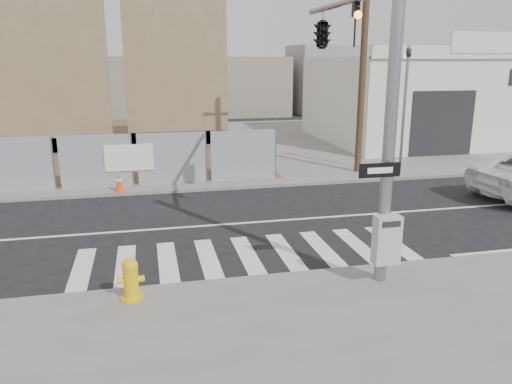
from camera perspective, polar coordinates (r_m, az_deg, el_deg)
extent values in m
plane|color=black|center=(15.04, -2.92, -3.68)|extent=(100.00, 100.00, 0.00)
cube|color=slate|center=(28.55, -7.72, 5.26)|extent=(50.00, 20.00, 0.12)
cylinder|color=gray|center=(10.53, 15.15, 7.99)|extent=(0.26, 0.26, 7.00)
cylinder|color=gray|center=(12.89, 10.30, 20.60)|extent=(0.14, 5.20, 0.14)
cube|color=#B2B2AF|center=(10.82, 14.71, -5.31)|extent=(0.55, 0.30, 1.05)
cube|color=black|center=(10.43, 13.96, 2.43)|extent=(0.90, 0.03, 0.30)
cube|color=silver|center=(10.42, 14.01, 2.41)|extent=(0.55, 0.01, 0.12)
imported|color=black|center=(12.29, 11.30, 18.26)|extent=(0.16, 0.20, 1.00)
imported|color=black|center=(14.33, 7.61, 17.90)|extent=(0.53, 2.48, 1.00)
cylinder|color=gray|center=(21.45, 16.55, 8.77)|extent=(0.12, 0.12, 5.20)
imported|color=black|center=(21.35, 17.06, 15.45)|extent=(0.16, 0.20, 1.00)
cube|color=brown|center=(27.46, -22.89, 12.39)|extent=(6.00, 0.50, 8.00)
cube|color=brown|center=(28.17, -22.02, 5.12)|extent=(6.00, 1.30, 0.80)
cube|color=brown|center=(28.13, -9.06, 13.38)|extent=(5.50, 0.50, 8.00)
cube|color=brown|center=(28.84, -8.82, 6.24)|extent=(5.50, 1.30, 0.80)
cube|color=silver|center=(31.70, 18.80, 10.04)|extent=(12.00, 10.00, 4.80)
cube|color=silver|center=(27.47, 24.77, 14.30)|extent=(12.00, 0.30, 0.60)
cube|color=silver|center=(27.44, 24.94, 15.22)|extent=(4.00, 0.30, 1.00)
cube|color=black|center=(26.49, 20.51, 7.33)|extent=(3.40, 0.06, 3.20)
cylinder|color=#4A3622|center=(21.48, 12.21, 15.48)|extent=(0.28, 0.28, 10.00)
cylinder|color=yellow|center=(10.60, -13.97, -11.61)|extent=(0.54, 0.54, 0.05)
cylinder|color=yellow|center=(10.46, -14.08, -10.03)|extent=(0.35, 0.35, 0.69)
sphere|color=yellow|center=(10.31, -14.21, -8.18)|extent=(0.32, 0.32, 0.32)
cylinder|color=yellow|center=(10.44, -15.13, -9.74)|extent=(0.18, 0.15, 0.13)
cylinder|color=yellow|center=(10.43, -13.09, -9.64)|extent=(0.18, 0.15, 0.13)
cube|color=#F55B0C|center=(20.13, -18.12, 0.79)|extent=(0.39, 0.39, 0.03)
cone|color=#F55B0C|center=(20.05, -18.20, 1.80)|extent=(0.35, 0.35, 0.76)
cylinder|color=silver|center=(20.02, -18.22, 2.11)|extent=(0.29, 0.29, 0.09)
cube|color=#ED490C|center=(18.89, -15.32, 0.10)|extent=(0.44, 0.44, 0.03)
cone|color=#ED490C|center=(18.82, -15.38, 1.03)|extent=(0.39, 0.39, 0.66)
cylinder|color=silver|center=(18.80, -15.40, 1.31)|extent=(0.25, 0.25, 0.08)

